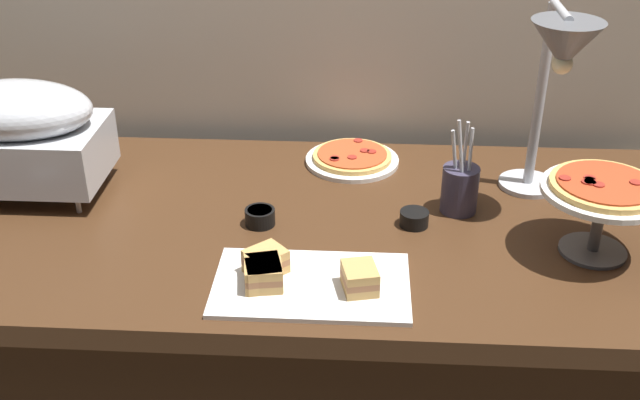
{
  "coord_description": "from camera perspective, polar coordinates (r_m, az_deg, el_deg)",
  "views": [
    {
      "loc": [
        0.16,
        -1.5,
        1.64
      ],
      "look_at": [
        0.07,
        0.0,
        0.81
      ],
      "focal_mm": 43.13,
      "sensor_mm": 36.0,
      "label": 1
    }
  ],
  "objects": [
    {
      "name": "buffet_table",
      "position": [
        1.97,
        -1.99,
        -10.83
      ],
      "size": [
        1.9,
        0.84,
        0.76
      ],
      "color": "#422816",
      "rests_on": "ground_plane"
    },
    {
      "name": "sandwich_platter",
      "position": [
        1.51,
        -1.57,
        -5.82
      ],
      "size": [
        0.39,
        0.23,
        0.06
      ],
      "color": "white",
      "rests_on": "buffet_table"
    },
    {
      "name": "sauce_cup_near",
      "position": [
        1.72,
        -4.47,
        -1.22
      ],
      "size": [
        0.07,
        0.07,
        0.04
      ],
      "color": "black",
      "rests_on": "buffet_table"
    },
    {
      "name": "heat_lamp",
      "position": [
        1.71,
        17.31,
        9.67
      ],
      "size": [
        0.15,
        0.29,
        0.46
      ],
      "color": "#B7BABF",
      "rests_on": "buffet_table"
    },
    {
      "name": "sauce_cup_far",
      "position": [
        1.73,
        7.0,
        -1.33
      ],
      "size": [
        0.07,
        0.07,
        0.03
      ],
      "color": "black",
      "rests_on": "buffet_table"
    },
    {
      "name": "utensil_holder",
      "position": [
        1.78,
        10.33,
        0.89
      ],
      "size": [
        0.08,
        0.08,
        0.23
      ],
      "color": "#383347",
      "rests_on": "buffet_table"
    },
    {
      "name": "pizza_plate_front",
      "position": [
        2.0,
        2.4,
        3.11
      ],
      "size": [
        0.24,
        0.24,
        0.03
      ],
      "color": "white",
      "rests_on": "buffet_table"
    },
    {
      "name": "chafing_dish",
      "position": [
        1.93,
        -21.49,
        4.7
      ],
      "size": [
        0.39,
        0.25,
        0.27
      ],
      "color": "#B7BABF",
      "rests_on": "buffet_table"
    },
    {
      "name": "pizza_plate_center",
      "position": [
        1.66,
        20.28,
        0.32
      ],
      "size": [
        0.25,
        0.25,
        0.17
      ],
      "color": "#595B60",
      "rests_on": "buffet_table"
    }
  ]
}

